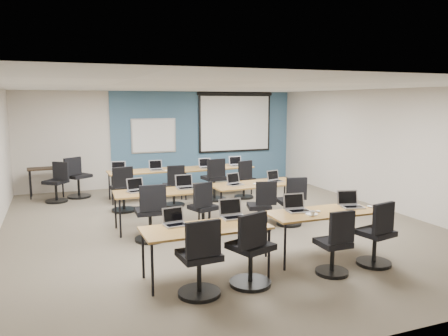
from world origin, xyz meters
name	(u,v)px	position (x,y,z in m)	size (l,w,h in m)	color
floor	(218,225)	(0.00, 0.00, 0.00)	(8.00, 9.00, 0.02)	#6B6354
ceiling	(218,86)	(0.00, 0.00, 2.70)	(8.00, 9.00, 0.02)	white
wall_back	(164,139)	(0.00, 4.50, 1.35)	(8.00, 0.04, 2.70)	beige
wall_front	(379,212)	(0.00, -4.50, 1.35)	(8.00, 0.04, 2.70)	beige
wall_right	(384,149)	(4.00, 0.00, 1.35)	(0.04, 9.00, 2.70)	beige
blue_accent_panel	(205,137)	(1.25, 4.47, 1.35)	(5.50, 0.04, 2.70)	#3D5977
whiteboard	(154,136)	(-0.30, 4.43, 1.45)	(1.28, 0.03, 0.98)	#BBBEC0
projector_screen	(235,119)	(2.20, 4.41, 1.89)	(2.40, 0.10, 1.82)	black
training_table_front_left	(206,230)	(-1.06, -2.37, 0.68)	(1.75, 0.73, 0.73)	brown
training_table_front_right	(321,214)	(0.88, -2.23, 0.68)	(1.73, 0.72, 0.73)	brown
training_table_mid_left	(162,193)	(-1.07, 0.20, 0.69)	(1.80, 0.75, 0.73)	brown
training_table_mid_right	(255,185)	(0.92, 0.26, 0.69)	(1.90, 0.79, 0.73)	brown
training_table_back_left	(145,172)	(-0.89, 2.77, 0.68)	(1.79, 0.75, 0.73)	#9E6B33
training_table_back_right	(215,169)	(0.92, 2.71, 0.69)	(1.91, 0.80, 0.73)	olive
laptop_0	(175,221)	(-1.44, -2.12, 0.79)	(0.31, 0.26, 0.23)	#ABABB6
mouse_0	(192,228)	(-1.26, -2.38, 0.74)	(0.06, 0.10, 0.04)	white
task_chair_0	(200,264)	(-1.33, -2.90, 0.42)	(0.55, 0.55, 1.02)	black
laptop_1	(233,213)	(-0.54, -2.05, 0.80)	(0.35, 0.30, 0.27)	silver
mouse_1	(257,219)	(-0.26, -2.32, 0.74)	(0.06, 0.09, 0.03)	white
task_chair_1	(251,255)	(-0.61, -2.85, 0.43)	(0.58, 0.56, 1.04)	black
laptop_2	(297,207)	(0.54, -2.06, 0.79)	(0.35, 0.30, 0.26)	silver
mouse_2	(318,211)	(0.82, -2.24, 0.74)	(0.06, 0.09, 0.03)	white
task_chair_2	(335,248)	(0.65, -2.93, 0.39)	(0.47, 0.47, 0.95)	black
laptop_3	(351,203)	(1.49, -2.15, 0.79)	(0.34, 0.29, 0.26)	#ABABAB
mouse_3	(370,207)	(1.76, -2.28, 0.74)	(0.06, 0.10, 0.04)	white
task_chair_3	(377,239)	(1.43, -2.87, 0.41)	(0.51, 0.51, 1.00)	black
laptop_4	(136,188)	(-1.54, 0.33, 0.79)	(0.33, 0.28, 0.25)	silver
mouse_4	(156,191)	(-1.20, 0.16, 0.74)	(0.06, 0.09, 0.03)	white
task_chair_4	(151,217)	(-1.44, -0.51, 0.43)	(0.56, 0.56, 1.03)	black
laptop_5	(185,185)	(-0.58, 0.30, 0.79)	(0.35, 0.29, 0.26)	#B6B6C3
mouse_5	(201,188)	(-0.30, 0.15, 0.74)	(0.06, 0.10, 0.03)	white
task_chair_5	(203,212)	(-0.44, -0.37, 0.40)	(0.51, 0.49, 0.97)	black
laptop_6	(235,182)	(0.46, 0.28, 0.79)	(0.31, 0.26, 0.24)	#B1B1B4
mouse_6	(255,184)	(0.86, 0.15, 0.74)	(0.06, 0.10, 0.04)	white
task_chair_6	(261,210)	(0.62, -0.63, 0.40)	(0.49, 0.48, 0.96)	black
laptop_7	(275,179)	(1.40, 0.30, 0.79)	(0.30, 0.26, 0.23)	#A4A4AA
mouse_7	(288,182)	(1.60, 0.10, 0.74)	(0.06, 0.10, 0.03)	white
task_chair_7	(291,205)	(1.33, -0.54, 0.40)	(0.50, 0.50, 0.98)	black
laptop_8	(119,170)	(-1.53, 2.71, 0.79)	(0.35, 0.30, 0.26)	#BCBCBF
mouse_8	(131,173)	(-1.30, 2.43, 0.74)	(0.06, 0.10, 0.04)	white
task_chair_8	(124,193)	(-1.58, 1.75, 0.43)	(0.55, 0.55, 1.03)	black
laptop_9	(156,168)	(-0.62, 2.73, 0.79)	(0.32, 0.27, 0.24)	#A9A9AA
mouse_9	(166,171)	(-0.43, 2.50, 0.74)	(0.06, 0.10, 0.04)	white
task_chair_9	(174,189)	(-0.40, 1.83, 0.40)	(0.50, 0.50, 0.98)	black
laptop_10	(206,166)	(0.65, 2.63, 0.79)	(0.32, 0.27, 0.24)	#B0B0BA
mouse_10	(209,168)	(0.70, 2.54, 0.74)	(0.06, 0.09, 0.03)	white
task_chair_10	(215,183)	(0.68, 2.06, 0.44)	(0.58, 0.58, 1.05)	black
laptop_11	(236,163)	(1.52, 2.69, 0.79)	(0.33, 0.28, 0.25)	silver
mouse_11	(247,166)	(1.74, 2.52, 0.74)	(0.06, 0.09, 0.03)	white
task_chair_11	(244,183)	(1.44, 2.00, 0.40)	(0.50, 0.49, 0.98)	black
blue_mousepad	(194,226)	(-1.22, -2.30, 0.73)	(0.23, 0.19, 0.01)	navy
snack_bowl	(252,221)	(-0.41, -2.45, 0.76)	(0.27, 0.27, 0.07)	brown
snack_plate	(312,214)	(0.64, -2.33, 0.74)	(0.18, 0.18, 0.01)	white
coffee_cup	(313,214)	(0.60, -2.43, 0.77)	(0.06, 0.06, 0.05)	white
utility_table	(46,172)	(-3.18, 4.00, 0.65)	(0.88, 0.49, 0.75)	black
spare_chair_a	(77,181)	(-2.45, 3.58, 0.44)	(0.65, 0.58, 1.05)	black
spare_chair_b	(57,186)	(-2.93, 3.24, 0.41)	(0.60, 0.52, 1.00)	black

